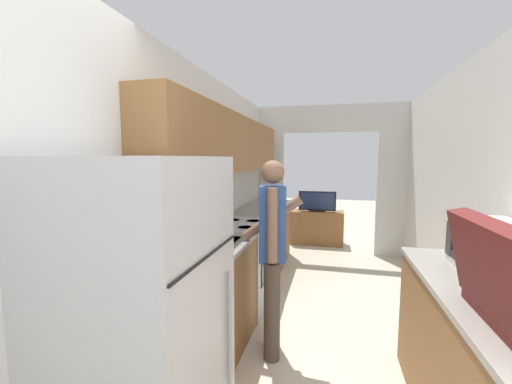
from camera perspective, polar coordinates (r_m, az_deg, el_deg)
name	(u,v)px	position (r m, az deg, el deg)	size (l,w,h in m)	color
wall_left	(201,175)	(3.10, -9.92, 3.06)	(0.38, 7.16, 2.50)	silver
wall_right	(512,214)	(2.73, 39.34, -3.06)	(0.06, 7.16, 2.50)	silver
wall_far_with_doorway	(329,170)	(5.44, 13.11, 3.99)	(2.84, 0.06, 2.50)	silver
counter_left	(246,255)	(3.85, -1.76, -11.35)	(0.62, 3.51, 0.92)	brown
counter_right	(495,381)	(2.28, 37.36, -25.67)	(0.62, 1.72, 0.92)	brown
refrigerator	(141,319)	(1.80, -20.21, -20.87)	(0.77, 0.77, 1.63)	#B7B7BC
range_oven	(239,264)	(3.53, -3.17, -12.92)	(0.66, 0.77, 1.06)	#B7B7BC
person	(272,253)	(2.59, 2.99, -10.98)	(0.52, 0.42, 1.60)	#4C4238
microwave	(490,246)	(2.44, 36.75, -7.93)	(0.36, 0.46, 0.32)	white
tv_cabinet	(317,227)	(6.11, 10.99, -6.31)	(0.98, 0.42, 0.63)	brown
television	(317,202)	(5.98, 11.06, -1.73)	(0.69, 0.16, 0.38)	black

